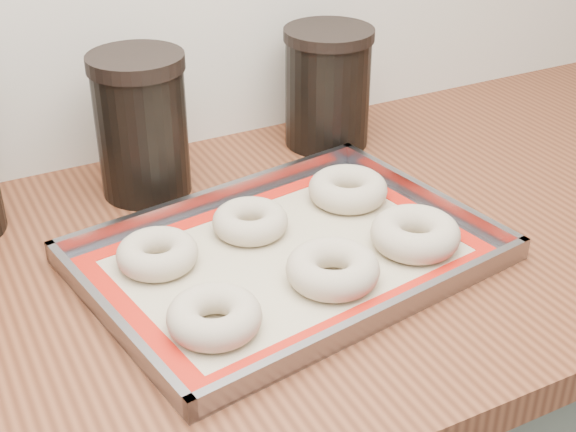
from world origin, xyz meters
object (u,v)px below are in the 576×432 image
bagel_back_mid (250,221)px  canister_mid (142,125)px  canister_right (328,87)px  bagel_front_mid (333,269)px  bagel_back_left (157,254)px  bagel_back_right (348,189)px  baking_tray (288,255)px  bagel_front_right (415,234)px  bagel_front_left (214,316)px

bagel_back_mid → canister_mid: bearing=113.1°
canister_right → canister_mid: bearing=-175.4°
bagel_back_mid → canister_mid: (-0.07, 0.17, 0.08)m
bagel_front_mid → bagel_back_left: 0.20m
bagel_back_right → bagel_back_left: bearing=-173.4°
bagel_back_left → bagel_front_mid: bearing=-37.1°
baking_tray → bagel_back_right: 0.16m
bagel_front_right → bagel_back_mid: bagel_front_right is taller
bagel_back_mid → baking_tray: bearing=-77.7°
bagel_back_right → canister_right: bearing=68.3°
bagel_front_left → canister_right: 0.49m
bagel_back_left → bagel_front_left: bearing=-85.4°
bagel_front_mid → bagel_back_mid: (-0.04, 0.14, -0.00)m
bagel_front_mid → bagel_front_right: size_ratio=0.98×
bagel_front_right → bagel_back_right: 0.14m
canister_mid → canister_right: (0.29, 0.02, -0.01)m
bagel_back_right → bagel_front_right: bearing=-85.2°
canister_mid → bagel_front_mid: bearing=-70.7°
bagel_back_left → bagel_back_mid: size_ratio=1.01×
bagel_front_left → bagel_back_left: bagel_front_left is taller
bagel_back_right → canister_mid: bearing=144.4°
bagel_back_mid → bagel_front_mid: bearing=-75.8°
bagel_back_mid → bagel_back_right: 0.15m
bagel_back_left → canister_right: (0.35, 0.21, 0.07)m
bagel_front_mid → canister_mid: 0.34m
bagel_back_left → bagel_back_right: bearing=6.6°
bagel_front_mid → bagel_back_right: (0.11, 0.15, -0.00)m
bagel_front_left → canister_mid: 0.34m
bagel_back_right → canister_mid: size_ratio=0.54×
bagel_front_left → bagel_back_left: 0.14m
bagel_front_left → bagel_back_right: same height
bagel_back_right → canister_right: 0.21m
bagel_back_mid → canister_right: bearing=41.6°
baking_tray → bagel_back_mid: bagel_back_mid is taller
bagel_front_right → canister_mid: size_ratio=0.56×
baking_tray → canister_right: bearing=52.4°
bagel_front_mid → bagel_back_left: bearing=142.9°
bagel_back_left → canister_right: 0.41m
bagel_back_left → bagel_front_right: bearing=-20.0°
canister_mid → bagel_front_right: bearing=-51.6°
bagel_front_right → bagel_back_left: 0.30m
canister_right → bagel_front_right: bearing=-100.9°
bagel_back_left → canister_mid: size_ratio=0.49×
canister_mid → bagel_back_left: bearing=-105.3°
bagel_back_right → bagel_front_mid: bearing=-126.3°
bagel_back_left → canister_right: size_ratio=0.53×
canister_right → baking_tray: bearing=-127.6°
bagel_front_left → bagel_front_right: bearing=7.6°
bagel_back_mid → canister_mid: canister_mid is taller
baking_tray → bagel_back_left: bearing=159.5°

